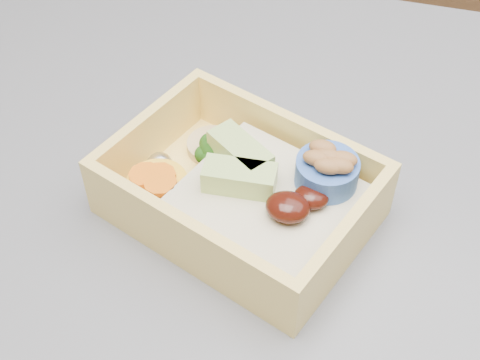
# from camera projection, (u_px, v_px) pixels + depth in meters

# --- Properties ---
(bento_box) EXTENTS (0.19, 0.16, 0.06)m
(bento_box) POSITION_uv_depth(u_px,v_px,m) (248.00, 193.00, 0.42)
(bento_box) COLOR #FFD769
(bento_box) RESTS_ON island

